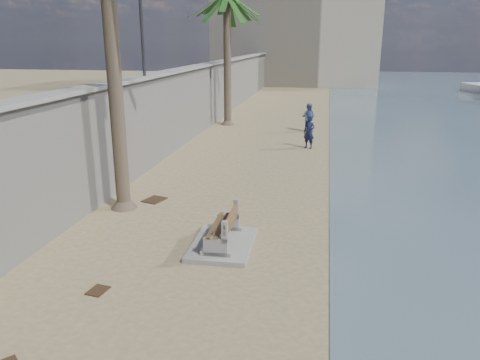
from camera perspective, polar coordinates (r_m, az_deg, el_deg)
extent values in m
cube|color=gray|center=(26.30, -5.06, 9.73)|extent=(0.45, 70.00, 3.50)
cube|color=gray|center=(26.14, -5.16, 13.65)|extent=(0.80, 70.00, 0.12)
cube|color=#B7AA93|center=(57.33, 7.00, 18.67)|extent=(18.00, 12.00, 14.00)
cube|color=gray|center=(11.71, -2.15, -7.80)|extent=(1.50, 2.17, 0.12)
cylinder|color=brown|center=(13.91, -15.04, 11.71)|extent=(0.42, 0.42, 7.67)
cylinder|color=brown|center=(28.08, -1.55, 14.12)|extent=(0.44, 0.44, 7.30)
cylinder|color=#2D2D33|center=(18.51, -12.03, 20.07)|extent=(0.12, 0.12, 5.00)
imported|color=#141A39|center=(22.20, 8.44, 6.09)|extent=(0.77, 0.68, 1.78)
imported|color=#466091|center=(26.46, 8.35, 7.75)|extent=(1.00, 0.87, 1.75)
cube|color=#382616|center=(15.20, -10.39, -2.38)|extent=(0.74, 0.83, 0.03)
cube|color=#382616|center=(10.21, -16.94, -12.77)|extent=(0.41, 0.48, 0.03)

